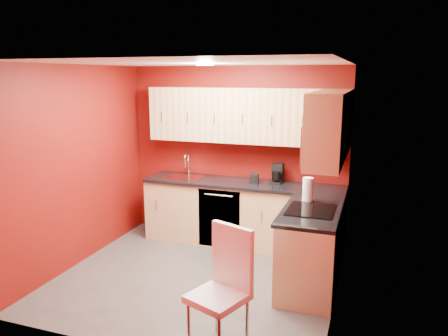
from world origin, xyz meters
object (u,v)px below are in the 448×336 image
Objects in this scene: sink at (184,175)px; dining_chair at (218,291)px; coffee_maker at (276,174)px; paper_towel at (308,190)px; microwave at (324,144)px; napkin_holder at (254,179)px.

sink reaches higher than dining_chair.
paper_towel reaches higher than coffee_maker.
microwave is at bearing -25.60° from sink.
sink is at bearing 179.47° from napkin_holder.
microwave reaches higher than coffee_maker.
microwave is at bearing -43.93° from napkin_holder.
dining_chair is at bearing -83.40° from coffee_maker.
paper_towel is (0.54, -0.77, 0.01)m from coffee_maker.
sink is 1.06m from napkin_holder.
sink reaches higher than coffee_maker.
microwave is 0.70× the size of dining_chair.
coffee_maker is 0.24× the size of dining_chair.
coffee_maker reaches higher than dining_chair.
napkin_holder is (1.06, -0.01, 0.03)m from sink.
sink is 2.01m from paper_towel.
microwave is at bearing 84.53° from dining_chair.
dining_chair is (1.40, -2.40, -0.40)m from sink.
paper_towel is at bearing -38.58° from napkin_holder.
sink is at bearing 141.13° from dining_chair.
coffee_maker is at bearing 112.09° from dining_chair.
dining_chair is at bearing -116.37° from microwave.
sink is 0.48× the size of dining_chair.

